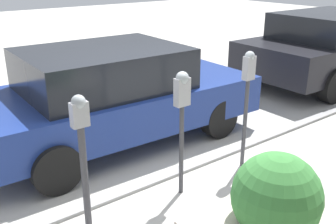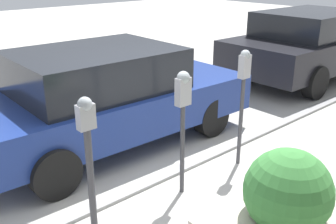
{
  "view_description": "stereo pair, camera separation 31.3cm",
  "coord_description": "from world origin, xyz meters",
  "px_view_note": "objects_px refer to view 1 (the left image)",
  "views": [
    {
      "loc": [
        -2.51,
        -3.37,
        2.51
      ],
      "look_at": [
        0.0,
        -0.09,
        0.95
      ],
      "focal_mm": 42.0,
      "sensor_mm": 36.0,
      "label": 1
    },
    {
      "loc": [
        -2.75,
        -3.17,
        2.51
      ],
      "look_at": [
        0.0,
        -0.09,
        0.95
      ],
      "focal_mm": 42.0,
      "sensor_mm": 36.0,
      "label": 2
    }
  ],
  "objects_px": {
    "parking_meter_nearest": "(82,145)",
    "parking_meter_second": "(182,105)",
    "parked_car_rear": "(332,45)",
    "parking_meter_middle": "(248,86)",
    "parked_car_middle": "(112,94)"
  },
  "relations": [
    {
      "from": "parking_meter_nearest",
      "to": "parking_meter_second",
      "type": "relative_size",
      "value": 0.99
    },
    {
      "from": "parking_meter_middle",
      "to": "parked_car_middle",
      "type": "bearing_deg",
      "value": 118.26
    },
    {
      "from": "parking_meter_second",
      "to": "parked_car_rear",
      "type": "xyz_separation_m",
      "value": [
        5.66,
        1.62,
        -0.28
      ]
    },
    {
      "from": "parking_meter_second",
      "to": "parking_meter_middle",
      "type": "xyz_separation_m",
      "value": [
        1.05,
        0.01,
        0.02
      ]
    },
    {
      "from": "parking_meter_second",
      "to": "parking_meter_middle",
      "type": "bearing_deg",
      "value": 0.29
    },
    {
      "from": "parking_meter_nearest",
      "to": "parked_car_rear",
      "type": "relative_size",
      "value": 0.31
    },
    {
      "from": "parking_meter_nearest",
      "to": "parked_car_middle",
      "type": "distance_m",
      "value": 2.18
    },
    {
      "from": "parking_meter_second",
      "to": "parked_car_middle",
      "type": "distance_m",
      "value": 1.78
    },
    {
      "from": "parking_meter_nearest",
      "to": "parking_meter_second",
      "type": "xyz_separation_m",
      "value": [
        1.18,
        -0.0,
        0.13
      ]
    },
    {
      "from": "parking_meter_middle",
      "to": "parked_car_middle",
      "type": "xyz_separation_m",
      "value": [
        -0.93,
        1.74,
        -0.37
      ]
    },
    {
      "from": "parked_car_middle",
      "to": "parking_meter_nearest",
      "type": "bearing_deg",
      "value": -124.99
    },
    {
      "from": "parking_meter_nearest",
      "to": "parking_meter_second",
      "type": "height_order",
      "value": "parking_meter_second"
    },
    {
      "from": "parking_meter_nearest",
      "to": "parking_meter_second",
      "type": "distance_m",
      "value": 1.19
    },
    {
      "from": "parked_car_rear",
      "to": "parked_car_middle",
      "type": "bearing_deg",
      "value": 179.72
    },
    {
      "from": "parking_meter_nearest",
      "to": "parked_car_rear",
      "type": "distance_m",
      "value": 7.03
    }
  ]
}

